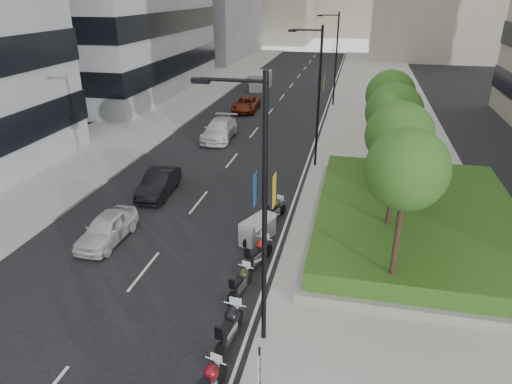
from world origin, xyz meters
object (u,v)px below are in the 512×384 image
(lamp_post_1, at_px, (317,91))
(motorcycle_2, at_px, (229,327))
(motorcycle_5, at_px, (258,230))
(car_c, at_px, (220,129))
(motorcycle_1, at_px, (207,384))
(motorcycle_3, at_px, (241,282))
(motorcycle_4, at_px, (258,253))
(car_a, at_px, (107,228))
(motorcycle_6, at_px, (275,210))
(lamp_post_0, at_px, (260,206))
(lamp_post_2, at_px, (335,55))
(car_d, at_px, (246,104))
(delivery_van, at_px, (261,82))
(parking_sign, at_px, (259,378))
(car_b, at_px, (159,183))

(lamp_post_1, height_order, motorcycle_2, lamp_post_1)
(motorcycle_5, distance_m, car_c, 16.46)
(motorcycle_1, relative_size, motorcycle_3, 1.04)
(motorcycle_4, xyz_separation_m, car_a, (-7.37, 0.52, 0.07))
(motorcycle_1, distance_m, motorcycle_6, 11.55)
(lamp_post_0, relative_size, lamp_post_2, 1.00)
(car_d, bearing_deg, car_c, -91.24)
(car_c, distance_m, delivery_van, 20.04)
(car_a, xyz_separation_m, car_d, (0.35, 26.08, -0.00))
(lamp_post_0, xyz_separation_m, motorcycle_1, (-0.93, -2.72, -4.50))
(parking_sign, height_order, car_c, parking_sign)
(car_c, bearing_deg, motorcycle_4, -70.83)
(motorcycle_2, relative_size, motorcycle_6, 1.24)
(car_b, relative_size, delivery_van, 0.89)
(motorcycle_5, bearing_deg, car_a, 126.07)
(motorcycle_2, distance_m, car_d, 32.19)
(lamp_post_2, distance_m, motorcycle_2, 35.62)
(parking_sign, bearing_deg, lamp_post_2, 90.99)
(motorcycle_3, bearing_deg, lamp_post_2, 10.74)
(motorcycle_6, bearing_deg, motorcycle_4, -155.27)
(motorcycle_1, relative_size, motorcycle_6, 1.08)
(lamp_post_1, bearing_deg, car_a, -124.93)
(motorcycle_5, distance_m, motorcycle_6, 2.33)
(motorcycle_3, relative_size, delivery_van, 0.42)
(car_a, bearing_deg, car_c, 89.08)
(parking_sign, bearing_deg, delivery_van, 102.02)
(parking_sign, distance_m, car_c, 26.14)
(parking_sign, distance_m, delivery_van, 45.71)
(parking_sign, distance_m, motorcycle_5, 9.81)
(motorcycle_4, relative_size, car_a, 0.55)
(parking_sign, distance_m, car_b, 16.23)
(car_b, bearing_deg, car_d, 85.57)
(lamp_post_0, relative_size, motorcycle_6, 4.68)
(motorcycle_2, height_order, car_b, car_b)
(lamp_post_0, height_order, motorcycle_2, lamp_post_0)
(lamp_post_1, relative_size, car_a, 2.28)
(lamp_post_2, bearing_deg, car_a, -105.62)
(motorcycle_6, xyz_separation_m, car_a, (-7.29, -3.84, 0.13))
(lamp_post_0, bearing_deg, motorcycle_4, 102.91)
(motorcycle_2, bearing_deg, motorcycle_1, -173.47)
(motorcycle_2, height_order, car_c, car_c)
(motorcycle_1, distance_m, car_d, 34.53)
(lamp_post_2, relative_size, parking_sign, 3.60)
(motorcycle_5, height_order, delivery_van, delivery_van)
(car_c, bearing_deg, car_b, -94.24)
(car_c, bearing_deg, delivery_van, 90.12)
(lamp_post_0, distance_m, car_b, 14.09)
(motorcycle_6, relative_size, car_d, 0.40)
(lamp_post_1, height_order, motorcycle_6, lamp_post_1)
(motorcycle_1, height_order, motorcycle_3, motorcycle_1)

